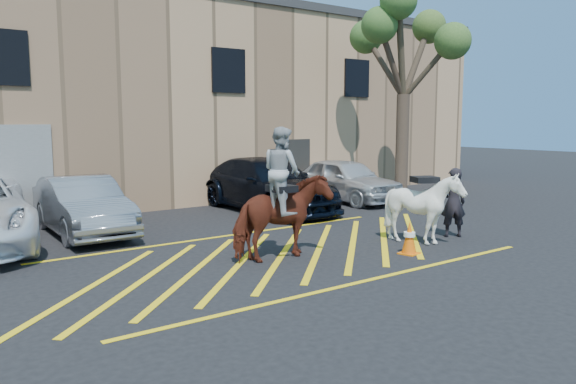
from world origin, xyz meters
TOP-DOWN VIEW (x-y plane):
  - ground at (0.00, 0.00)m, footprint 90.00×90.00m
  - car_silver_sedan at (-2.79, 4.56)m, footprint 1.69×4.55m
  - car_blue_suv at (3.22, 4.97)m, footprint 2.37×5.82m
  - car_white_suv at (6.64, 4.98)m, footprint 1.86×4.59m
  - handler at (4.62, -1.25)m, footprint 0.76×0.71m
  - warehouse at (-0.01, 11.99)m, footprint 32.42×10.20m
  - hatching_zone at (-0.00, -0.30)m, footprint 12.60×5.12m
  - mounted_bay at (-0.21, -0.58)m, footprint 2.12×0.98m
  - saddled_white at (3.39, -1.35)m, footprint 1.90×1.99m
  - traffic_cone at (2.33, -1.85)m, footprint 0.45×0.45m
  - tree at (7.81, 3.39)m, footprint 3.99×4.37m

SIDE VIEW (x-z plane):
  - ground at x=0.00m, z-range 0.00..0.00m
  - hatching_zone at x=0.00m, z-range 0.00..0.01m
  - traffic_cone at x=2.33m, z-range 0.00..0.73m
  - car_silver_sedan at x=-2.79m, z-range 0.00..1.49m
  - car_white_suv at x=6.64m, z-range 0.00..1.56m
  - car_blue_suv at x=3.22m, z-range 0.00..1.69m
  - saddled_white at x=3.39m, z-range 0.01..1.73m
  - handler at x=4.62m, z-range 0.00..1.75m
  - mounted_bay at x=-0.21m, z-range -0.27..2.52m
  - warehouse at x=-0.01m, z-range 0.00..7.30m
  - tree at x=7.81m, z-range 2.04..9.35m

